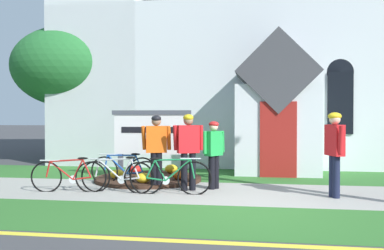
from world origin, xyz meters
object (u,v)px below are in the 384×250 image
at_px(cyclist_in_blue_jersey, 188,146).
at_px(cyclist_in_white_jersey, 156,146).
at_px(church_sign, 151,134).
at_px(bicycle_silver, 117,176).
at_px(cyclist_in_yellow_jersey, 214,150).
at_px(bicycle_red, 170,177).
at_px(bicycle_black, 124,170).
at_px(cyclist_in_green_jersey, 335,147).
at_px(bicycle_orange, 69,176).
at_px(yard_deciduous_tree, 69,67).

distance_m(cyclist_in_blue_jersey, cyclist_in_white_jersey, 0.79).
distance_m(church_sign, bicycle_silver, 2.25).
bearing_deg(cyclist_in_white_jersey, cyclist_in_yellow_jersey, 6.59).
bearing_deg(bicycle_red, cyclist_in_white_jersey, 124.99).
bearing_deg(bicycle_silver, bicycle_black, 99.97).
height_order(bicycle_silver, cyclist_in_green_jersey, cyclist_in_green_jersey).
relative_size(bicycle_orange, cyclist_in_green_jersey, 0.96).
xyz_separation_m(church_sign, yard_deciduous_tree, (-4.14, 3.82, 2.32)).
bearing_deg(cyclist_in_blue_jersey, bicycle_orange, -167.42).
xyz_separation_m(bicycle_black, cyclist_in_green_jersey, (4.80, -0.87, 0.68)).
bearing_deg(bicycle_red, bicycle_orange, -178.32).
distance_m(bicycle_silver, cyclist_in_yellow_jersey, 2.26).
bearing_deg(church_sign, bicycle_orange, -120.86).
xyz_separation_m(bicycle_red, bicycle_orange, (-2.28, -0.07, -0.02)).
xyz_separation_m(church_sign, bicycle_silver, (-0.24, -2.07, -0.84)).
bearing_deg(cyclist_in_white_jersey, cyclist_in_blue_jersey, -10.62).
distance_m(cyclist_in_yellow_jersey, cyclist_in_blue_jersey, 0.63).
relative_size(cyclist_in_yellow_jersey, yard_deciduous_tree, 0.31).
height_order(bicycle_orange, cyclist_in_white_jersey, cyclist_in_white_jersey).
height_order(bicycle_red, bicycle_orange, bicycle_red).
bearing_deg(bicycle_silver, cyclist_in_yellow_jersey, 19.76).
bearing_deg(cyclist_in_yellow_jersey, cyclist_in_white_jersey, -173.41).
height_order(bicycle_orange, yard_deciduous_tree, yard_deciduous_tree).
relative_size(church_sign, cyclist_in_green_jersey, 1.22).
height_order(church_sign, yard_deciduous_tree, yard_deciduous_tree).
relative_size(bicycle_red, cyclist_in_white_jersey, 1.04).
xyz_separation_m(church_sign, cyclist_in_blue_jersey, (1.27, -1.63, -0.18)).
xyz_separation_m(cyclist_in_yellow_jersey, yard_deciduous_tree, (-5.96, 5.15, 2.62)).
distance_m(bicycle_red, cyclist_in_white_jersey, 1.02).
xyz_separation_m(bicycle_orange, cyclist_in_blue_jersey, (2.59, 0.58, 0.66)).
relative_size(bicycle_silver, cyclist_in_blue_jersey, 1.00).
height_order(bicycle_orange, cyclist_in_yellow_jersey, cyclist_in_yellow_jersey).
height_order(bicycle_orange, cyclist_in_blue_jersey, cyclist_in_blue_jersey).
xyz_separation_m(bicycle_silver, cyclist_in_yellow_jersey, (2.06, 0.74, 0.54)).
height_order(church_sign, bicycle_black, church_sign).
relative_size(cyclist_in_blue_jersey, cyclist_in_white_jersey, 1.01).
xyz_separation_m(bicycle_orange, yard_deciduous_tree, (-2.83, 6.03, 3.16)).
relative_size(church_sign, cyclist_in_blue_jersey, 1.24).
xyz_separation_m(church_sign, bicycle_red, (0.96, -2.14, -0.83)).
bearing_deg(bicycle_orange, cyclist_in_blue_jersey, 12.58).
xyz_separation_m(cyclist_in_green_jersey, yard_deciduous_tree, (-8.53, 5.81, 2.48)).
relative_size(bicycle_red, cyclist_in_blue_jersey, 1.03).
distance_m(bicycle_black, yard_deciduous_tree, 6.95).
height_order(church_sign, cyclist_in_yellow_jersey, church_sign).
height_order(bicycle_red, cyclist_in_yellow_jersey, cyclist_in_yellow_jersey).
bearing_deg(yard_deciduous_tree, cyclist_in_green_jersey, -34.27).
distance_m(bicycle_orange, cyclist_in_green_jersey, 5.75).
distance_m(church_sign, cyclist_in_white_jersey, 1.58).
xyz_separation_m(cyclist_in_yellow_jersey, cyclist_in_green_jersey, (2.57, -0.66, 0.14)).
bearing_deg(church_sign, bicycle_red, -65.89).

